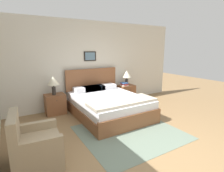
{
  "coord_description": "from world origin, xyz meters",
  "views": [
    {
      "loc": [
        -1.95,
        -1.87,
        1.78
      ],
      "look_at": [
        0.19,
        1.73,
        0.87
      ],
      "focal_mm": 28.0,
      "sensor_mm": 36.0,
      "label": 1
    }
  ],
  "objects_px": {
    "table_lamp_by_door": "(127,75)",
    "armchair": "(35,147)",
    "table_lamp_near_window": "(53,81)",
    "nightstand_by_door": "(126,93)",
    "bed": "(108,104)",
    "nightstand_near_window": "(55,104)"
  },
  "relations": [
    {
      "from": "bed",
      "to": "armchair",
      "type": "height_order",
      "value": "bed"
    },
    {
      "from": "bed",
      "to": "nightstand_near_window",
      "type": "distance_m",
      "value": 1.46
    },
    {
      "from": "bed",
      "to": "nightstand_near_window",
      "type": "height_order",
      "value": "bed"
    },
    {
      "from": "nightstand_near_window",
      "to": "bed",
      "type": "bearing_deg",
      "value": -34.6
    },
    {
      "from": "bed",
      "to": "table_lamp_near_window",
      "type": "height_order",
      "value": "bed"
    },
    {
      "from": "nightstand_by_door",
      "to": "armchair",
      "type": "bearing_deg",
      "value": -147.08
    },
    {
      "from": "bed",
      "to": "armchair",
      "type": "xyz_separation_m",
      "value": [
        -1.99,
        -1.24,
        -0.01
      ]
    },
    {
      "from": "nightstand_near_window",
      "to": "table_lamp_by_door",
      "type": "relative_size",
      "value": 1.09
    },
    {
      "from": "table_lamp_by_door",
      "to": "armchair",
      "type": "bearing_deg",
      "value": -147.23
    },
    {
      "from": "nightstand_near_window",
      "to": "nightstand_by_door",
      "type": "distance_m",
      "value": 2.4
    },
    {
      "from": "table_lamp_near_window",
      "to": "nightstand_near_window",
      "type": "bearing_deg",
      "value": 47.46
    },
    {
      "from": "table_lamp_near_window",
      "to": "table_lamp_by_door",
      "type": "xyz_separation_m",
      "value": [
        2.41,
        0.0,
        0.0
      ]
    },
    {
      "from": "bed",
      "to": "armchair",
      "type": "bearing_deg",
      "value": -148.09
    },
    {
      "from": "nightstand_by_door",
      "to": "table_lamp_near_window",
      "type": "bearing_deg",
      "value": -179.6
    },
    {
      "from": "armchair",
      "to": "table_lamp_by_door",
      "type": "distance_m",
      "value": 3.84
    },
    {
      "from": "nightstand_near_window",
      "to": "table_lamp_by_door",
      "type": "height_order",
      "value": "table_lamp_by_door"
    },
    {
      "from": "table_lamp_near_window",
      "to": "nightstand_by_door",
      "type": "bearing_deg",
      "value": 0.4
    },
    {
      "from": "nightstand_by_door",
      "to": "table_lamp_near_window",
      "type": "relative_size",
      "value": 1.09
    },
    {
      "from": "nightstand_near_window",
      "to": "nightstand_by_door",
      "type": "bearing_deg",
      "value": 0.0
    },
    {
      "from": "nightstand_near_window",
      "to": "table_lamp_near_window",
      "type": "xyz_separation_m",
      "value": [
        -0.02,
        -0.02,
        0.64
      ]
    },
    {
      "from": "bed",
      "to": "table_lamp_by_door",
      "type": "distance_m",
      "value": 1.57
    },
    {
      "from": "armchair",
      "to": "nightstand_near_window",
      "type": "height_order",
      "value": "armchair"
    }
  ]
}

